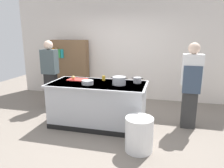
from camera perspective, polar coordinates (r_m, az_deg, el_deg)
The scene contains 13 objects.
ground_plane at distance 4.55m, azimuth -3.74°, elevation -10.86°, with size 10.00×10.00×0.00m, color slate.
back_wall at distance 6.18m, azimuth 2.11°, elevation 10.07°, with size 6.40×0.12×3.00m, color silver.
counter_island at distance 4.38m, azimuth -3.84°, elevation -5.31°, with size 1.98×0.98×0.90m.
cutting_board at distance 4.59m, azimuth -9.40°, elevation 1.20°, with size 0.40×0.28×0.02m, color red.
onion at distance 4.58m, azimuth -10.53°, elevation 1.74°, with size 0.08×0.08×0.08m, color tan.
stock_pot at distance 4.10m, azimuth 1.92°, elevation 0.88°, with size 0.33×0.26×0.16m.
sauce_pan at distance 4.28m, azimuth 6.92°, elevation 1.04°, with size 0.23×0.17×0.12m.
mixing_bowl at distance 4.15m, azimuth -6.69°, elevation 0.43°, with size 0.23×0.23×0.09m, color #B7BABF.
juice_cup at distance 4.49m, azimuth -2.30°, elevation 1.61°, with size 0.07×0.07×0.10m, color yellow.
trash_bin at distance 3.52m, azimuth 7.39°, elevation -13.46°, with size 0.46×0.46×0.57m, color white.
person_chef at distance 4.40m, azimuth 20.75°, elevation 0.00°, with size 0.38×0.25×1.72m.
person_guest at distance 5.48m, azimuth -16.48°, elevation 2.86°, with size 0.38×0.24×1.72m.
bookshelf at distance 6.44m, azimuth -11.27°, elevation 4.16°, with size 1.10×0.31×1.70m.
Camera 1 is at (1.30, -3.93, 1.89)m, focal length 33.52 mm.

